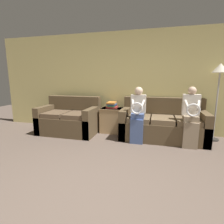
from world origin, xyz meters
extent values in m
plane|color=brown|center=(0.00, 0.00, 0.00)|extent=(14.00, 14.00, 0.00)
cube|color=#DBCC7F|center=(0.00, 3.09, 1.27)|extent=(7.71, 0.06, 2.55)
cube|color=brown|center=(0.78, 2.58, 0.21)|extent=(1.87, 0.90, 0.42)
cube|color=brown|center=(0.78, 2.93, 0.67)|extent=(1.87, 0.20, 0.51)
cube|color=brown|center=(-0.08, 2.58, 0.34)|extent=(0.16, 0.90, 0.67)
cube|color=brown|center=(1.63, 2.58, 0.34)|extent=(0.16, 0.90, 0.67)
cube|color=brown|center=(0.26, 2.48, 0.48)|extent=(0.49, 0.66, 0.11)
cube|color=brown|center=(0.78, 2.48, 0.48)|extent=(0.49, 0.66, 0.11)
cube|color=brown|center=(1.29, 2.48, 0.48)|extent=(0.49, 0.66, 0.11)
cube|color=brown|center=(-1.52, 2.45, 0.22)|extent=(1.43, 0.89, 0.44)
cube|color=brown|center=(-1.52, 2.79, 0.68)|extent=(1.43, 0.20, 0.47)
cube|color=brown|center=(-2.16, 2.45, 0.34)|extent=(0.16, 0.89, 0.68)
cube|color=brown|center=(-0.88, 2.45, 0.34)|extent=(0.16, 0.89, 0.68)
cube|color=brown|center=(-1.80, 2.35, 0.50)|extent=(0.52, 0.65, 0.11)
cube|color=brown|center=(-1.24, 2.35, 0.50)|extent=(0.52, 0.65, 0.11)
cube|color=#475B8E|center=(0.25, 2.13, 0.27)|extent=(0.27, 0.10, 0.53)
cube|color=#475B8E|center=(0.25, 2.27, 0.59)|extent=(0.27, 0.28, 0.11)
cube|color=silver|center=(0.25, 2.34, 0.84)|extent=(0.32, 0.14, 0.39)
sphere|color=beige|center=(0.25, 2.34, 1.11)|extent=(0.18, 0.18, 0.18)
torus|color=white|center=(0.25, 2.07, 0.78)|extent=(0.25, 0.04, 0.25)
cylinder|color=silver|center=(0.14, 2.20, 0.87)|extent=(0.12, 0.31, 0.22)
cylinder|color=silver|center=(0.35, 2.20, 0.87)|extent=(0.12, 0.31, 0.22)
cube|color=gray|center=(1.31, 2.13, 0.27)|extent=(0.28, 0.10, 0.53)
cube|color=gray|center=(1.31, 2.27, 0.59)|extent=(0.28, 0.28, 0.11)
cube|color=silver|center=(1.31, 2.34, 0.85)|extent=(0.33, 0.14, 0.42)
sphere|color=#DBB293|center=(1.31, 2.34, 1.14)|extent=(0.16, 0.16, 0.16)
torus|color=white|center=(1.31, 2.07, 0.79)|extent=(0.26, 0.04, 0.26)
cylinder|color=silver|center=(1.20, 2.20, 0.89)|extent=(0.12, 0.31, 0.23)
cylinder|color=silver|center=(1.42, 2.20, 0.89)|extent=(0.12, 0.31, 0.23)
cube|color=tan|center=(-0.48, 2.81, 0.32)|extent=(0.53, 0.44, 0.63)
cube|color=tan|center=(-0.48, 2.81, 0.62)|extent=(0.55, 0.46, 0.02)
cube|color=#BC3833|center=(-0.47, 2.81, 0.66)|extent=(0.26, 0.27, 0.05)
cube|color=#3D8451|center=(-0.47, 2.82, 0.70)|extent=(0.17, 0.29, 0.03)
cube|color=#33569E|center=(-0.48, 2.82, 0.73)|extent=(0.22, 0.25, 0.04)
cube|color=orange|center=(-0.48, 2.81, 0.77)|extent=(0.20, 0.30, 0.04)
cylinder|color=#2D2B28|center=(1.91, 2.80, 0.01)|extent=(0.26, 0.26, 0.02)
cylinder|color=#B7B7BC|center=(1.91, 2.80, 0.76)|extent=(0.03, 0.03, 1.48)
cone|color=beige|center=(1.91, 2.80, 1.60)|extent=(0.33, 0.33, 0.19)
camera|label=1|loc=(0.64, -1.46, 1.37)|focal=28.00mm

